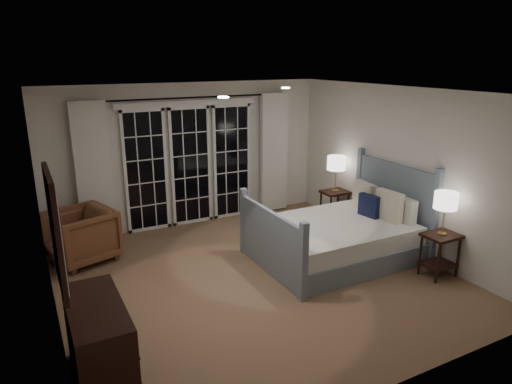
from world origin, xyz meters
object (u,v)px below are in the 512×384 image
dresser (99,344)px  lamp_right (337,163)px  bed (339,236)px  nightstand_left (440,249)px  nightstand_right (335,202)px  lamp_left (446,201)px  armchair (81,236)px

dresser → lamp_right: bearing=28.5°
bed → nightstand_left: (0.85, -1.13, 0.07)m
bed → nightstand_right: 1.49m
nightstand_right → dresser: dresser is taller
lamp_left → lamp_right: size_ratio=0.93×
bed → nightstand_right: (0.85, 1.23, 0.06)m
nightstand_left → nightstand_right: nightstand_left is taller
lamp_right → armchair: size_ratio=0.73×
bed → lamp_right: bearing=55.3°
armchair → lamp_left: bearing=39.1°
nightstand_left → lamp_right: size_ratio=0.96×
nightstand_right → nightstand_left: bearing=-90.1°
nightstand_right → lamp_left: (-0.00, -2.36, 0.69)m
bed → lamp_right: bed is taller
armchair → bed: bearing=46.4°
bed → lamp_right: (0.85, 1.23, 0.78)m
bed → lamp_left: (0.85, -1.13, 0.75)m
nightstand_right → lamp_left: 2.46m
bed → lamp_left: bearing=-53.3°
lamp_left → armchair: (-4.27, 2.79, -0.69)m
lamp_right → armchair: 4.35m
armchair → nightstand_left: bearing=39.1°
armchair → nightstand_right: bearing=66.5°
armchair → lamp_right: bearing=66.5°
bed → lamp_left: bed is taller
lamp_right → dresser: bearing=-151.5°
lamp_right → dresser: (-4.49, -2.44, -0.71)m
bed → lamp_right: size_ratio=3.59×
dresser → nightstand_left: bearing=1.0°
bed → lamp_left: size_ratio=3.86×
nightstand_left → dresser: (-4.49, -0.08, 0.00)m
nightstand_right → lamp_right: size_ratio=0.95×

